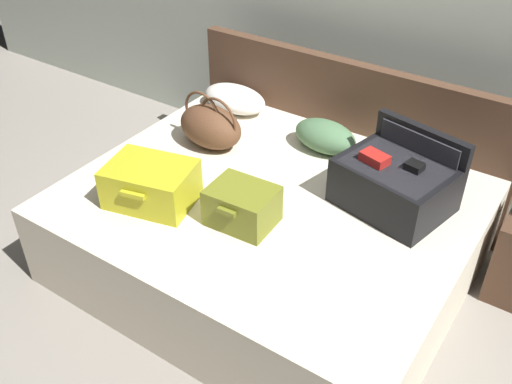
{
  "coord_description": "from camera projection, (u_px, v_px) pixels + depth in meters",
  "views": [
    {
      "loc": [
        1.33,
        -1.7,
        2.31
      ],
      "look_at": [
        0.0,
        0.27,
        0.6
      ],
      "focal_mm": 40.58,
      "sensor_mm": 36.0,
      "label": 1
    }
  ],
  "objects": [
    {
      "name": "hard_case_large",
      "position": [
        395.0,
        181.0,
        2.93
      ],
      "size": [
        0.62,
        0.54,
        0.39
      ],
      "rotation": [
        0.0,
        0.0,
        -0.22
      ],
      "color": "black",
      "rests_on": "bed"
    },
    {
      "name": "bed",
      "position": [
        269.0,
        232.0,
        3.22
      ],
      "size": [
        2.07,
        1.71,
        0.5
      ],
      "primitive_type": "cube",
      "color": "beige",
      "rests_on": "ground"
    },
    {
      "name": "duffel_bag",
      "position": [
        211.0,
        126.0,
        3.43
      ],
      "size": [
        0.44,
        0.31,
        0.33
      ],
      "rotation": [
        0.0,
        0.0,
        -0.09
      ],
      "color": "brown",
      "rests_on": "bed"
    },
    {
      "name": "hard_case_small",
      "position": [
        242.0,
        206.0,
        2.84
      ],
      "size": [
        0.33,
        0.29,
        0.2
      ],
      "rotation": [
        0.0,
        0.0,
        0.05
      ],
      "color": "olive",
      "rests_on": "bed"
    },
    {
      "name": "hard_case_medium",
      "position": [
        151.0,
        184.0,
        2.98
      ],
      "size": [
        0.5,
        0.41,
        0.22
      ],
      "rotation": [
        0.0,
        0.0,
        0.24
      ],
      "color": "gold",
      "rests_on": "bed"
    },
    {
      "name": "pillow_near_headboard",
      "position": [
        235.0,
        99.0,
        3.83
      ],
      "size": [
        0.48,
        0.31,
        0.16
      ],
      "primitive_type": "ellipsoid",
      "rotation": [
        0.0,
        0.0,
        -0.07
      ],
      "color": "white",
      "rests_on": "bed"
    },
    {
      "name": "ground_plane",
      "position": [
        228.0,
        307.0,
        3.1
      ],
      "size": [
        12.0,
        12.0,
        0.0
      ],
      "primitive_type": "plane",
      "color": "gray"
    },
    {
      "name": "headboard",
      "position": [
        345.0,
        131.0,
        3.7
      ],
      "size": [
        2.12,
        0.08,
        0.94
      ],
      "primitive_type": "cube",
      "color": "#4C3323",
      "rests_on": "ground"
    },
    {
      "name": "pillow_center_head",
      "position": [
        325.0,
        136.0,
        3.41
      ],
      "size": [
        0.42,
        0.28,
        0.18
      ],
      "primitive_type": "ellipsoid",
      "rotation": [
        0.0,
        0.0,
        -0.1
      ],
      "color": "#4C724C",
      "rests_on": "bed"
    }
  ]
}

